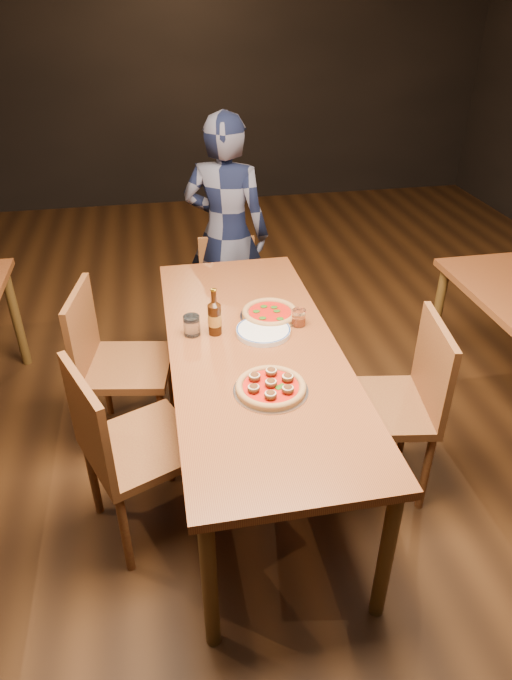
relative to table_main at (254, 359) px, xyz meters
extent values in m
plane|color=black|center=(0.00, 0.00, -0.68)|extent=(9.00, 9.00, 0.00)
plane|color=black|center=(0.00, 4.50, 0.82)|extent=(7.00, 0.00, 7.00)
cube|color=maroon|center=(0.00, 0.00, 0.05)|extent=(0.80, 2.00, 0.04)
cylinder|color=brown|center=(-0.34, -0.94, -0.32)|extent=(0.06, 0.06, 0.71)
cylinder|color=brown|center=(-0.34, 0.94, -0.32)|extent=(0.06, 0.06, 0.71)
cylinder|color=brown|center=(0.34, -0.94, -0.32)|extent=(0.06, 0.06, 0.71)
cylinder|color=brown|center=(0.34, 0.94, -0.32)|extent=(0.06, 0.06, 0.71)
cylinder|color=brown|center=(-1.36, 1.24, -0.32)|extent=(0.06, 0.06, 0.71)
cylinder|color=brown|center=(1.36, 0.74, -0.32)|extent=(0.06, 0.06, 0.71)
cylinder|color=#B7B7BF|center=(0.01, -0.35, 0.07)|extent=(0.32, 0.32, 0.01)
cylinder|color=tan|center=(0.01, -0.35, 0.09)|extent=(0.30, 0.30, 0.02)
torus|color=tan|center=(0.01, -0.35, 0.09)|extent=(0.30, 0.30, 0.03)
cylinder|color=#B90A0C|center=(0.01, -0.35, 0.10)|extent=(0.24, 0.24, 0.00)
cylinder|color=#B7B7BF|center=(0.13, 0.27, 0.07)|extent=(0.31, 0.31, 0.01)
cylinder|color=tan|center=(0.13, 0.27, 0.09)|extent=(0.29, 0.29, 0.02)
torus|color=tan|center=(0.13, 0.27, 0.10)|extent=(0.29, 0.29, 0.03)
cylinder|color=#B90A0C|center=(0.13, 0.27, 0.10)|extent=(0.22, 0.22, 0.00)
cylinder|color=white|center=(0.07, 0.11, 0.08)|extent=(0.27, 0.27, 0.03)
cylinder|color=black|center=(-0.17, 0.16, 0.15)|extent=(0.06, 0.06, 0.16)
cylinder|color=black|center=(-0.17, 0.16, 0.27)|extent=(0.03, 0.03, 0.08)
cylinder|color=#BC7E2D|center=(-0.17, 0.16, 0.15)|extent=(0.07, 0.07, 0.06)
cylinder|color=white|center=(-0.28, 0.17, 0.12)|extent=(0.08, 0.08, 0.10)
cylinder|color=#B14013|center=(0.26, 0.16, 0.11)|extent=(0.07, 0.07, 0.09)
imported|color=black|center=(0.06, 1.35, 0.11)|extent=(0.68, 0.58, 1.58)
camera|label=1|loc=(-0.41, -2.23, 1.53)|focal=30.00mm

